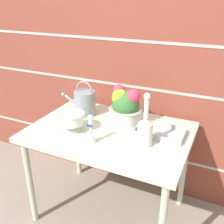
# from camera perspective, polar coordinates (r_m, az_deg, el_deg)

# --- Properties ---
(ground_plane) EXTENTS (12.00, 12.00, 0.00)m
(ground_plane) POSITION_cam_1_polar(r_m,az_deg,el_deg) (2.26, -0.44, -20.66)
(ground_plane) COLOR gray
(brick_wall) EXTENTS (3.60, 0.08, 2.20)m
(brick_wall) POSITION_cam_1_polar(r_m,az_deg,el_deg) (2.10, 5.20, 10.48)
(brick_wall) COLOR brown
(brick_wall) RESTS_ON ground_plane
(patio_table) EXTENTS (1.10, 0.76, 0.74)m
(patio_table) POSITION_cam_1_polar(r_m,az_deg,el_deg) (1.85, -0.51, -5.94)
(patio_table) COLOR beige
(patio_table) RESTS_ON ground_plane
(watering_can) EXTENTS (0.31, 0.16, 0.27)m
(watering_can) POSITION_cam_1_polar(r_m,az_deg,el_deg) (2.02, -6.03, 2.12)
(watering_can) COLOR gray
(watering_can) RESTS_ON patio_table
(crystal_pedestal_bowl) EXTENTS (0.18, 0.18, 0.13)m
(crystal_pedestal_bowl) POSITION_cam_1_polar(r_m,az_deg,el_deg) (1.79, -8.80, -1.52)
(crystal_pedestal_bowl) COLOR silver
(crystal_pedestal_bowl) RESTS_ON patio_table
(flower_planter) EXTENTS (0.24, 0.24, 0.28)m
(flower_planter) POSITION_cam_1_polar(r_m,az_deg,el_deg) (1.84, 2.91, 0.98)
(flower_planter) COLOR beige
(flower_planter) RESTS_ON patio_table
(glass_decanter) EXTENTS (0.09, 0.09, 0.34)m
(glass_decanter) POSITION_cam_1_polar(r_m,az_deg,el_deg) (1.61, 7.27, -3.68)
(glass_decanter) COLOR silver
(glass_decanter) RESTS_ON patio_table
(figurine_vase) EXTENTS (0.06, 0.06, 0.19)m
(figurine_vase) POSITION_cam_1_polar(r_m,az_deg,el_deg) (1.64, -4.59, -4.24)
(figurine_vase) COLOR white
(figurine_vase) RESTS_ON patio_table
(wire_tray) EXTENTS (0.32, 0.20, 0.04)m
(wire_tray) POSITION_cam_1_polar(r_m,az_deg,el_deg) (1.79, 10.37, -4.50)
(wire_tray) COLOR #B7B7BC
(wire_tray) RESTS_ON patio_table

